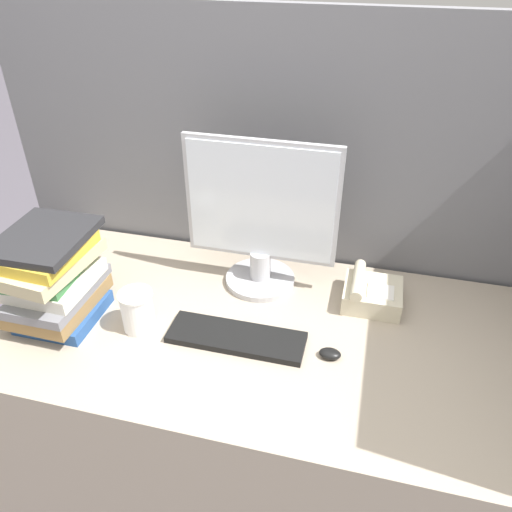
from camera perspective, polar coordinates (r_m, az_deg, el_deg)
The scene contains 8 objects.
cubicle_panel_rear at distance 1.83m, azimuth 4.10°, elevation 1.42°, with size 2.05×0.04×1.58m.
desk at distance 1.78m, azimuth 0.74°, elevation -17.47°, with size 1.65×0.81×0.76m.
monitor at distance 1.56m, azimuth 0.54°, elevation 3.92°, with size 0.48×0.23×0.50m.
keyboard at distance 1.46m, azimuth -2.26°, elevation -9.29°, with size 0.40×0.13×0.02m.
mouse at distance 1.42m, azimuth 8.46°, elevation -10.98°, with size 0.06×0.04×0.02m.
coffee_cup at distance 1.50m, azimuth -13.37°, elevation -6.09°, with size 0.10×0.10×0.13m.
book_stack at distance 1.57m, azimuth -22.19°, elevation -2.38°, with size 0.24×0.31×0.28m.
desk_telephone at distance 1.61m, azimuth 12.98°, elevation -4.19°, with size 0.18×0.18×0.10m.
Camera 1 is at (0.25, -0.68, 1.77)m, focal length 35.00 mm.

